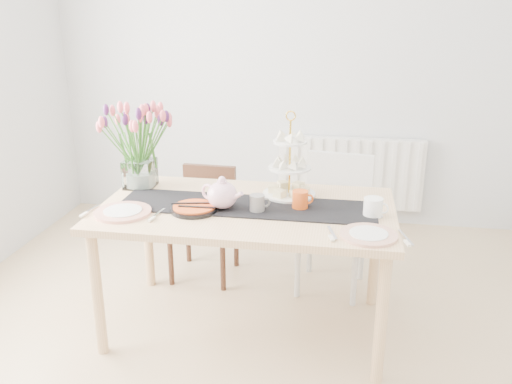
% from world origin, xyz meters
% --- Properties ---
extents(room_shell, '(4.50, 4.50, 4.50)m').
position_xyz_m(room_shell, '(0.00, 0.00, 1.30)').
color(room_shell, tan).
rests_on(room_shell, ground).
extents(radiator, '(1.20, 0.08, 0.60)m').
position_xyz_m(radiator, '(0.50, 2.19, 0.45)').
color(radiator, white).
rests_on(radiator, room_shell).
extents(dining_table, '(1.60, 0.90, 0.75)m').
position_xyz_m(dining_table, '(-0.07, 0.48, 0.67)').
color(dining_table, tan).
rests_on(dining_table, ground).
extents(chair_brown, '(0.41, 0.41, 0.75)m').
position_xyz_m(chair_brown, '(-0.47, 1.13, 0.43)').
color(chair_brown, '#341D12').
rests_on(chair_brown, ground).
extents(chair_white, '(0.49, 0.49, 0.88)m').
position_xyz_m(chair_white, '(0.40, 1.10, 0.51)').
color(chair_white, silver).
rests_on(chair_white, ground).
extents(table_runner, '(1.40, 0.35, 0.01)m').
position_xyz_m(table_runner, '(-0.07, 0.48, 0.75)').
color(table_runner, black).
rests_on(table_runner, dining_table).
extents(tulip_vase, '(0.62, 0.62, 0.53)m').
position_xyz_m(tulip_vase, '(-0.76, 0.71, 1.09)').
color(tulip_vase, silver).
rests_on(tulip_vase, dining_table).
extents(cake_stand, '(0.30, 0.30, 0.44)m').
position_xyz_m(cake_stand, '(0.14, 0.69, 0.88)').
color(cake_stand, gold).
rests_on(cake_stand, dining_table).
extents(teapot, '(0.32, 0.30, 0.17)m').
position_xyz_m(teapot, '(-0.19, 0.42, 0.83)').
color(teapot, white).
rests_on(teapot, dining_table).
extents(cream_jug, '(0.13, 0.13, 0.10)m').
position_xyz_m(cream_jug, '(0.60, 0.45, 0.80)').
color(cream_jug, white).
rests_on(cream_jug, dining_table).
extents(tart_tin, '(0.25, 0.25, 0.03)m').
position_xyz_m(tart_tin, '(-0.33, 0.37, 0.76)').
color(tart_tin, black).
rests_on(tart_tin, dining_table).
extents(mug_grey, '(0.10, 0.10, 0.09)m').
position_xyz_m(mug_grey, '(0.00, 0.42, 0.80)').
color(mug_grey, slate).
rests_on(mug_grey, dining_table).
extents(mug_orange, '(0.11, 0.11, 0.10)m').
position_xyz_m(mug_orange, '(0.22, 0.50, 0.80)').
color(mug_orange, '#E55519').
rests_on(mug_orange, dining_table).
extents(plate_left, '(0.34, 0.34, 0.02)m').
position_xyz_m(plate_left, '(-0.69, 0.28, 0.76)').
color(plate_left, silver).
rests_on(plate_left, dining_table).
extents(plate_right, '(0.34, 0.34, 0.01)m').
position_xyz_m(plate_right, '(0.58, 0.19, 0.76)').
color(plate_right, silver).
rests_on(plate_right, dining_table).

